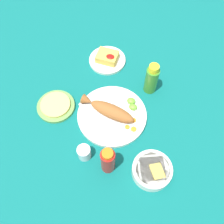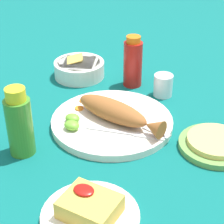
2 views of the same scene
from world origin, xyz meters
name	(u,v)px [view 1 (image 1 of 2)]	position (x,y,z in m)	size (l,w,h in m)	color
ground_plane	(112,116)	(0.00, 0.00, 0.00)	(4.00, 4.00, 0.00)	#0C605B
main_plate	(112,115)	(0.00, 0.00, 0.01)	(0.30, 0.30, 0.02)	white
fried_fish	(109,110)	(-0.01, 0.00, 0.04)	(0.25, 0.09, 0.05)	#935628
fork_near	(95,111)	(-0.08, -0.01, 0.02)	(0.18, 0.05, 0.00)	silver
fork_far	(100,103)	(-0.07, 0.04, 0.02)	(0.18, 0.06, 0.00)	silver
carrot_slice_near	(134,129)	(0.11, -0.04, 0.02)	(0.02, 0.02, 0.00)	orange
carrot_slice_mid	(127,127)	(0.08, -0.04, 0.02)	(0.02, 0.02, 0.00)	orange
carrot_slice_far	(134,120)	(0.10, 0.00, 0.02)	(0.02, 0.02, 0.00)	orange
lime_wedge_main	(133,107)	(0.08, 0.06, 0.03)	(0.04, 0.03, 0.02)	#6BB233
lime_wedge_side	(131,101)	(0.06, 0.09, 0.03)	(0.04, 0.03, 0.02)	#6BB233
hot_sauce_bottle_red	(108,161)	(0.06, -0.22, 0.07)	(0.05, 0.05, 0.15)	#B21914
hot_sauce_bottle_green	(152,79)	(0.12, 0.19, 0.08)	(0.06, 0.06, 0.16)	#3D8428
salt_cup	(84,153)	(-0.05, -0.20, 0.03)	(0.05, 0.05, 0.06)	silver
side_plate_fries	(107,60)	(-0.12, 0.29, 0.01)	(0.18, 0.18, 0.01)	white
fries_pile	(107,57)	(-0.12, 0.29, 0.03)	(0.10, 0.08, 0.04)	gold
guacamole_bowl	(152,170)	(0.22, -0.19, 0.03)	(0.15, 0.15, 0.06)	white
tortilla_plate	(56,106)	(-0.25, -0.03, 0.01)	(0.17, 0.17, 0.01)	#6B9E4C
tortilla_stack	(55,105)	(-0.25, -0.03, 0.02)	(0.13, 0.13, 0.01)	#E0C666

